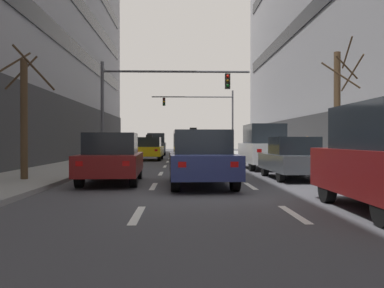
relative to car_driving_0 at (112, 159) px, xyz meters
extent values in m
plane|color=#424247|center=(2.97, -3.01, -0.83)|extent=(120.00, 120.00, 0.00)
cube|color=silver|center=(1.46, -6.01, -0.82)|extent=(0.16, 2.00, 0.01)
cube|color=silver|center=(1.46, -1.01, -0.82)|extent=(0.16, 2.00, 0.01)
cube|color=silver|center=(1.46, 3.99, -0.82)|extent=(0.16, 2.00, 0.01)
cube|color=silver|center=(1.46, 8.99, -0.82)|extent=(0.16, 2.00, 0.01)
cube|color=silver|center=(1.46, 13.99, -0.82)|extent=(0.16, 2.00, 0.01)
cube|color=silver|center=(1.46, 18.99, -0.82)|extent=(0.16, 2.00, 0.01)
cube|color=silver|center=(1.46, 23.99, -0.82)|extent=(0.16, 2.00, 0.01)
cube|color=silver|center=(1.46, 28.99, -0.82)|extent=(0.16, 2.00, 0.01)
cube|color=silver|center=(4.49, -6.01, -0.82)|extent=(0.16, 2.00, 0.01)
cube|color=silver|center=(4.49, -1.01, -0.82)|extent=(0.16, 2.00, 0.01)
cube|color=silver|center=(4.49, 3.99, -0.82)|extent=(0.16, 2.00, 0.01)
cube|color=silver|center=(4.49, 8.99, -0.82)|extent=(0.16, 2.00, 0.01)
cube|color=silver|center=(4.49, 13.99, -0.82)|extent=(0.16, 2.00, 0.01)
cube|color=silver|center=(4.49, 18.99, -0.82)|extent=(0.16, 2.00, 0.01)
cube|color=silver|center=(4.49, 23.99, -0.82)|extent=(0.16, 2.00, 0.01)
cube|color=silver|center=(4.49, 28.99, -0.82)|extent=(0.16, 2.00, 0.01)
cylinder|color=black|center=(-0.87, 1.39, -0.49)|extent=(0.25, 0.68, 0.67)
cylinder|color=black|center=(0.75, 1.46, -0.49)|extent=(0.25, 0.68, 0.67)
cylinder|color=black|center=(-0.76, -1.35, -0.49)|extent=(0.25, 0.68, 0.67)
cylinder|color=black|center=(0.87, -1.28, -0.49)|extent=(0.25, 0.68, 0.67)
cube|color=maroon|center=(0.00, 0.06, -0.17)|extent=(2.06, 4.55, 0.65)
cube|color=black|center=(0.01, -0.15, 0.51)|extent=(1.71, 2.00, 0.69)
cube|color=white|center=(-0.75, 2.22, -0.05)|extent=(0.21, 0.09, 0.14)
cube|color=red|center=(-0.57, -2.17, -0.05)|extent=(0.21, 0.09, 0.14)
cube|color=white|center=(0.56, 2.28, -0.05)|extent=(0.21, 0.09, 0.14)
cube|color=red|center=(0.74, -2.11, -0.05)|extent=(0.21, 0.09, 0.14)
cylinder|color=black|center=(-0.71, 17.72, -0.49)|extent=(0.23, 0.67, 0.67)
cylinder|color=black|center=(0.90, 17.69, -0.49)|extent=(0.23, 0.67, 0.67)
cylinder|color=black|center=(-0.76, 14.99, -0.49)|extent=(0.23, 0.67, 0.67)
cylinder|color=black|center=(0.86, 14.96, -0.49)|extent=(0.23, 0.67, 0.67)
cube|color=yellow|center=(0.07, 16.34, -0.17)|extent=(1.93, 4.47, 0.65)
cube|color=black|center=(0.07, 16.14, 0.50)|extent=(1.65, 1.95, 0.69)
cube|color=white|center=(-0.54, 18.53, -0.06)|extent=(0.20, 0.08, 0.14)
cube|color=red|center=(-0.62, 14.17, -0.06)|extent=(0.20, 0.08, 0.14)
cube|color=white|center=(0.76, 18.51, -0.06)|extent=(0.20, 0.08, 0.14)
cube|color=red|center=(0.68, 14.15, -0.06)|extent=(0.20, 0.08, 0.14)
cube|color=black|center=(0.07, 16.14, 0.93)|extent=(0.45, 0.21, 0.18)
cylinder|color=black|center=(1.97, 19.14, -0.48)|extent=(0.25, 0.70, 0.69)
cylinder|color=black|center=(3.64, 19.17, -0.48)|extent=(0.25, 0.70, 0.69)
cylinder|color=black|center=(2.03, 16.31, -0.48)|extent=(0.25, 0.70, 0.69)
cylinder|color=black|center=(3.71, 16.35, -0.48)|extent=(0.25, 0.70, 0.69)
cube|color=navy|center=(2.84, 17.74, -0.01)|extent=(2.03, 4.64, 0.94)
cube|color=black|center=(2.84, 17.74, 0.93)|extent=(1.73, 2.76, 0.94)
cube|color=white|center=(2.11, 19.99, 0.15)|extent=(0.21, 0.09, 0.15)
cube|color=red|center=(2.21, 15.47, 0.15)|extent=(0.21, 0.09, 0.15)
cube|color=white|center=(3.46, 20.02, 0.15)|extent=(0.21, 0.09, 0.15)
cube|color=red|center=(3.56, 15.50, 0.15)|extent=(0.21, 0.09, 0.15)
cylinder|color=black|center=(-0.82, 27.73, -0.50)|extent=(0.23, 0.66, 0.66)
cylinder|color=black|center=(0.78, 27.76, -0.50)|extent=(0.23, 0.66, 0.66)
cylinder|color=black|center=(-0.77, 25.03, -0.50)|extent=(0.23, 0.66, 0.66)
cylinder|color=black|center=(0.83, 25.06, -0.50)|extent=(0.23, 0.66, 0.66)
cube|color=#474C51|center=(0.01, 26.39, -0.05)|extent=(1.92, 4.43, 0.90)
cube|color=black|center=(0.01, 26.39, 0.85)|extent=(1.64, 2.62, 0.90)
cube|color=white|center=(-0.68, 28.54, 0.11)|extent=(0.20, 0.08, 0.14)
cube|color=red|center=(-0.60, 24.23, 0.11)|extent=(0.20, 0.08, 0.14)
cube|color=white|center=(0.61, 28.56, 0.11)|extent=(0.20, 0.08, 0.14)
cube|color=red|center=(0.69, 24.25, 0.11)|extent=(0.20, 0.08, 0.14)
cylinder|color=black|center=(2.05, 0.49, -0.48)|extent=(0.26, 0.71, 0.70)
cylinder|color=black|center=(3.74, 0.55, -0.48)|extent=(0.26, 0.71, 0.70)
cylinder|color=black|center=(2.14, -2.37, -0.48)|extent=(0.26, 0.71, 0.70)
cylinder|color=black|center=(3.84, -2.31, -0.48)|extent=(0.26, 0.71, 0.70)
cube|color=navy|center=(2.94, -0.91, -0.14)|extent=(2.10, 4.72, 0.68)
cube|color=black|center=(2.95, -1.12, 0.56)|extent=(1.76, 2.07, 0.72)
cube|color=white|center=(2.19, 1.36, -0.02)|extent=(0.21, 0.09, 0.15)
cube|color=red|center=(2.34, -3.22, -0.02)|extent=(0.21, 0.09, 0.15)
cube|color=white|center=(3.55, 1.40, -0.02)|extent=(0.21, 0.09, 0.15)
cube|color=red|center=(3.70, -3.18, -0.02)|extent=(0.21, 0.09, 0.15)
cylinder|color=black|center=(2.32, 12.56, -0.51)|extent=(0.21, 0.63, 0.63)
cylinder|color=black|center=(3.86, 12.57, -0.51)|extent=(0.21, 0.63, 0.63)
cylinder|color=black|center=(2.33, 9.98, -0.51)|extent=(0.21, 0.63, 0.63)
cylinder|color=black|center=(3.87, 9.99, -0.51)|extent=(0.21, 0.63, 0.63)
cube|color=yellow|center=(3.09, 11.27, -0.08)|extent=(1.78, 4.22, 0.86)
cube|color=black|center=(3.09, 11.27, 0.78)|extent=(1.54, 2.49, 0.86)
cube|color=white|center=(2.47, 13.34, 0.07)|extent=(0.19, 0.08, 0.13)
cube|color=red|center=(2.49, 9.21, 0.07)|extent=(0.19, 0.08, 0.13)
cube|color=white|center=(3.70, 13.34, 0.07)|extent=(0.19, 0.08, 0.13)
cube|color=red|center=(3.72, 9.21, 0.07)|extent=(0.19, 0.08, 0.13)
cube|color=black|center=(3.09, 11.27, 1.30)|extent=(0.42, 0.19, 0.17)
cylinder|color=black|center=(5.67, -4.55, -0.49)|extent=(0.23, 0.67, 0.67)
cube|color=white|center=(5.83, -3.73, 0.13)|extent=(0.20, 0.08, 0.14)
cube|color=white|center=(7.14, -3.74, 0.13)|extent=(0.20, 0.08, 0.14)
cylinder|color=black|center=(5.70, 2.65, -0.51)|extent=(0.21, 0.63, 0.62)
cylinder|color=black|center=(7.21, 2.66, -0.51)|extent=(0.21, 0.63, 0.62)
cylinder|color=black|center=(5.72, 0.09, -0.51)|extent=(0.21, 0.63, 0.62)
cylinder|color=black|center=(7.24, 0.11, -0.51)|extent=(0.21, 0.63, 0.62)
cube|color=#474C51|center=(6.47, 1.38, -0.21)|extent=(1.78, 4.18, 0.61)
cube|color=black|center=(6.47, 1.19, 0.41)|extent=(1.53, 1.81, 0.64)
cube|color=white|center=(5.84, 3.41, -0.11)|extent=(0.19, 0.08, 0.13)
cube|color=red|center=(5.88, -0.67, -0.11)|extent=(0.19, 0.08, 0.13)
cube|color=white|center=(7.06, 3.42, -0.11)|extent=(0.19, 0.08, 0.13)
cube|color=red|center=(7.10, -0.66, -0.11)|extent=(0.19, 0.08, 0.13)
cylinder|color=black|center=(5.62, 8.07, -0.48)|extent=(0.23, 0.69, 0.69)
cylinder|color=black|center=(7.30, 8.08, -0.48)|extent=(0.23, 0.69, 0.69)
cylinder|color=black|center=(5.64, 5.24, -0.48)|extent=(0.23, 0.69, 0.69)
cylinder|color=black|center=(7.31, 5.25, -0.48)|extent=(0.23, 0.69, 0.69)
cube|color=white|center=(6.47, 6.66, -0.01)|extent=(1.95, 4.62, 0.94)
cube|color=black|center=(6.47, 6.66, 0.93)|extent=(1.69, 2.73, 0.94)
cube|color=white|center=(5.78, 8.92, 0.15)|extent=(0.21, 0.08, 0.15)
cube|color=red|center=(5.80, 4.39, 0.15)|extent=(0.21, 0.08, 0.15)
cube|color=white|center=(7.13, 8.92, 0.15)|extent=(0.21, 0.08, 0.15)
cube|color=red|center=(7.15, 4.40, 0.15)|extent=(0.21, 0.08, 0.15)
cylinder|color=#4C4C51|center=(-1.97, 8.98, 2.12)|extent=(0.18, 0.18, 5.62)
cylinder|color=#4C4C51|center=(2.08, 8.98, 4.40)|extent=(8.11, 0.12, 0.12)
cube|color=black|center=(4.92, 8.98, 3.88)|extent=(0.28, 0.24, 0.84)
sphere|color=red|center=(4.92, 8.84, 4.14)|extent=(0.17, 0.17, 0.17)
sphere|color=#523505|center=(4.92, 8.84, 3.88)|extent=(0.17, 0.17, 0.17)
sphere|color=#073E10|center=(4.92, 8.84, 3.62)|extent=(0.17, 0.17, 0.17)
cylinder|color=#4C4C51|center=(7.92, 30.32, 2.62)|extent=(0.18, 0.18, 6.62)
cylinder|color=#4C4C51|center=(3.62, 30.32, 5.23)|extent=(8.60, 0.12, 0.12)
cube|color=black|center=(0.61, 30.32, 4.71)|extent=(0.28, 0.24, 0.84)
sphere|color=#4B0704|center=(0.61, 30.18, 4.97)|extent=(0.17, 0.17, 0.17)
sphere|color=orange|center=(0.61, 30.18, 4.71)|extent=(0.17, 0.17, 0.17)
sphere|color=#073E10|center=(0.61, 30.18, 4.45)|extent=(0.17, 0.17, 0.17)
cylinder|color=#4C3823|center=(8.89, 3.32, 1.82)|extent=(0.27, 0.27, 5.01)
cylinder|color=#42301E|center=(9.33, 3.35, 4.30)|extent=(0.13, 0.93, 1.20)
cylinder|color=#42301E|center=(9.09, 2.80, 3.59)|extent=(1.10, 0.48, 0.91)
cylinder|color=#42301E|center=(8.76, 2.59, 3.23)|extent=(1.53, 0.35, 1.11)
cylinder|color=#42301E|center=(9.60, 3.50, 3.46)|extent=(0.43, 1.49, 1.38)
cylinder|color=#4C3823|center=(-2.94, 0.11, 1.32)|extent=(0.24, 0.24, 4.01)
cylinder|color=#42301E|center=(-3.20, 0.56, 2.96)|extent=(0.98, 0.59, 1.26)
cylinder|color=#42301E|center=(-3.54, 0.55, 3.22)|extent=(0.96, 1.27, 1.10)
cylinder|color=#42301E|center=(-2.43, -0.38, 2.95)|extent=(1.06, 1.10, 1.33)
cylinder|color=black|center=(9.08, 14.75, -0.25)|extent=(0.13, 0.13, 0.87)
cylinder|color=black|center=(9.15, 14.59, -0.25)|extent=(0.13, 0.13, 0.87)
cube|color=black|center=(9.11, 14.67, 0.50)|extent=(0.32, 0.39, 0.62)
sphere|color=#9E704C|center=(9.11, 14.67, 0.92)|extent=(0.23, 0.23, 0.23)
cylinder|color=black|center=(9.03, 14.87, 0.53)|extent=(0.09, 0.09, 0.56)
cylinder|color=black|center=(9.20, 14.47, 0.53)|extent=(0.09, 0.09, 0.56)
cylinder|color=#383D59|center=(10.09, 11.04, -0.29)|extent=(0.13, 0.13, 0.79)
cylinder|color=#383D59|center=(9.96, 11.15, -0.29)|extent=(0.13, 0.13, 0.79)
cube|color=black|center=(10.02, 11.10, 0.39)|extent=(0.39, 0.37, 0.56)
sphere|color=brown|center=(10.02, 11.10, 0.77)|extent=(0.20, 0.20, 0.20)
cylinder|color=black|center=(10.19, 10.96, 0.41)|extent=(0.09, 0.09, 0.51)
cylinder|color=black|center=(9.85, 11.24, 0.41)|extent=(0.09, 0.09, 0.51)
camera|label=1|loc=(2.27, -14.04, 0.60)|focal=39.09mm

